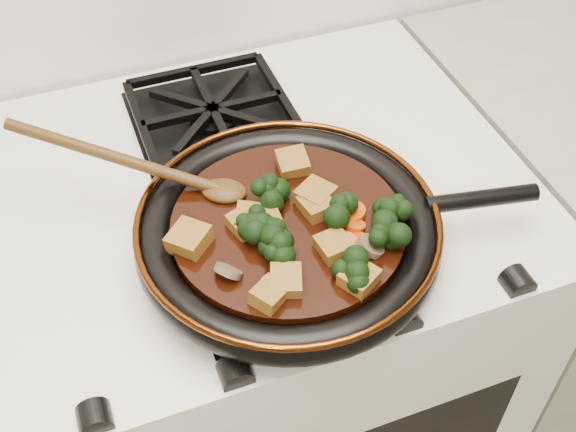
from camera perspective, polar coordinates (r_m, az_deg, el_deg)
name	(u,v)px	position (r m, az deg, el deg)	size (l,w,h in m)	color
stove	(254,362)	(1.33, -2.67, -11.48)	(0.76, 0.60, 0.90)	white
burner_grate_front	(278,250)	(0.88, -0.76, -2.72)	(0.23, 0.23, 0.03)	black
burner_grate_back	(213,115)	(1.07, -5.94, 7.98)	(0.23, 0.23, 0.03)	black
skillet	(290,231)	(0.86, 0.13, -1.18)	(0.49, 0.37, 0.05)	black
braising_sauce	(288,228)	(0.85, 0.00, -0.97)	(0.28, 0.28, 0.02)	black
tofu_cube_0	(316,195)	(0.87, 2.19, 1.63)	(0.04, 0.04, 0.02)	brown
tofu_cube_1	(252,219)	(0.84, -2.87, -0.25)	(0.04, 0.04, 0.02)	brown
tofu_cube_2	(246,223)	(0.84, -3.30, -0.56)	(0.04, 0.04, 0.02)	brown
tofu_cube_3	(334,247)	(0.81, 3.68, -2.45)	(0.04, 0.04, 0.02)	brown
tofu_cube_4	(265,222)	(0.84, -1.83, -0.50)	(0.04, 0.04, 0.02)	brown
tofu_cube_5	(293,163)	(0.91, 0.39, 4.18)	(0.04, 0.04, 0.02)	brown
tofu_cube_6	(189,239)	(0.83, -7.80, -1.82)	(0.04, 0.04, 0.02)	brown
tofu_cube_7	(316,207)	(0.86, 2.26, 0.75)	(0.04, 0.04, 0.02)	brown
tofu_cube_8	(359,278)	(0.79, 5.64, -4.92)	(0.04, 0.03, 0.02)	brown
tofu_cube_9	(270,295)	(0.77, -1.47, -6.27)	(0.04, 0.03, 0.02)	brown
tofu_cube_10	(286,282)	(0.78, -0.15, -5.20)	(0.04, 0.03, 0.02)	brown
broccoli_floret_0	(252,229)	(0.83, -2.90, -1.03)	(0.06, 0.06, 0.05)	black
broccoli_floret_1	(345,218)	(0.84, 4.53, -0.13)	(0.06, 0.06, 0.05)	black
broccoli_floret_2	(349,277)	(0.78, 4.81, -4.80)	(0.06, 0.06, 0.05)	black
broccoli_floret_3	(280,248)	(0.80, -0.64, -2.57)	(0.06, 0.06, 0.05)	black
broccoli_floret_4	(390,213)	(0.85, 8.04, 0.22)	(0.05, 0.05, 0.05)	black
broccoli_floret_5	(271,194)	(0.86, -1.32, 1.71)	(0.06, 0.06, 0.06)	black
broccoli_floret_6	(385,236)	(0.83, 7.67, -1.57)	(0.06, 0.06, 0.05)	black
broccoli_floret_7	(263,232)	(0.83, -1.99, -1.30)	(0.06, 0.06, 0.05)	black
carrot_coin_0	(344,244)	(0.82, 4.42, -2.20)	(0.03, 0.03, 0.01)	#B53905
carrot_coin_1	(354,241)	(0.82, 5.27, -1.97)	(0.03, 0.03, 0.01)	#B53905
carrot_coin_2	(353,212)	(0.86, 5.15, 0.30)	(0.03, 0.03, 0.01)	#B53905
carrot_coin_3	(354,225)	(0.84, 5.24, -0.74)	(0.03, 0.03, 0.01)	#B53905
mushroom_slice_0	(371,246)	(0.82, 6.54, -2.38)	(0.03, 0.03, 0.01)	brown
mushroom_slice_1	(273,287)	(0.78, -1.23, -5.64)	(0.03, 0.03, 0.01)	brown
mushroom_slice_2	(228,271)	(0.79, -4.75, -4.35)	(0.03, 0.03, 0.01)	brown
wooden_spoon	(159,171)	(0.89, -10.15, 3.54)	(0.16, 0.11, 0.27)	#462B0F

